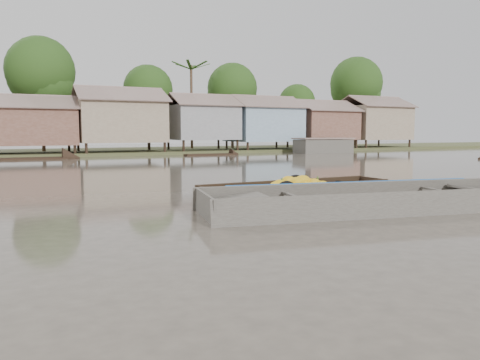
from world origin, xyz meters
name	(u,v)px	position (x,y,z in m)	size (l,w,h in m)	color
ground	(286,220)	(0.00, 0.00, 0.00)	(120.00, 120.00, 0.00)	#4A4238
riverbank	(120,117)	(3.03, 31.86, 3.07)	(120.00, 12.47, 10.22)	#384723
banana_boat	(295,190)	(2.10, 2.98, 0.18)	(5.93, 1.66, 0.83)	black
viewer_boat	(376,206)	(2.66, 0.21, 0.08)	(8.83, 3.73, 0.69)	#433F39
distant_boats	(252,152)	(11.42, 23.88, 0.29)	(48.46, 15.09, 1.38)	black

